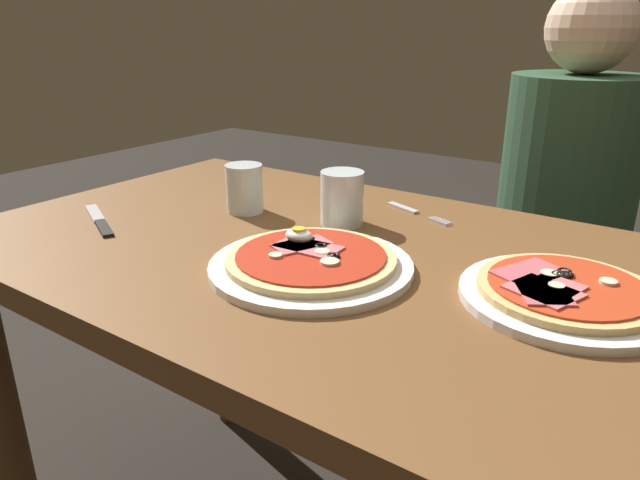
% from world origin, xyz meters
% --- Properties ---
extents(dining_table, '(1.20, 0.73, 0.76)m').
position_xyz_m(dining_table, '(0.00, 0.00, 0.63)').
color(dining_table, brown).
rests_on(dining_table, ground).
extents(pizza_foreground, '(0.29, 0.29, 0.05)m').
position_xyz_m(pizza_foreground, '(0.03, -0.08, 0.77)').
color(pizza_foreground, white).
rests_on(pizza_foreground, dining_table).
extents(pizza_across_left, '(0.27, 0.27, 0.03)m').
position_xyz_m(pizza_across_left, '(0.36, 0.02, 0.77)').
color(pizza_across_left, white).
rests_on(pizza_across_left, dining_table).
extents(water_glass_near, '(0.07, 0.07, 0.09)m').
position_xyz_m(water_glass_near, '(-0.23, 0.07, 0.79)').
color(water_glass_near, silver).
rests_on(water_glass_near, dining_table).
extents(water_glass_far, '(0.08, 0.08, 0.09)m').
position_xyz_m(water_glass_far, '(-0.04, 0.11, 0.80)').
color(water_glass_far, silver).
rests_on(water_glass_far, dining_table).
extents(fork, '(0.15, 0.07, 0.00)m').
position_xyz_m(fork, '(0.04, 0.24, 0.76)').
color(fork, silver).
rests_on(fork, dining_table).
extents(knife, '(0.18, 0.10, 0.01)m').
position_xyz_m(knife, '(-0.39, -0.13, 0.76)').
color(knife, silver).
rests_on(knife, dining_table).
extents(diner_person, '(0.32, 0.32, 1.18)m').
position_xyz_m(diner_person, '(0.20, 0.76, 0.56)').
color(diner_person, black).
rests_on(diner_person, ground).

